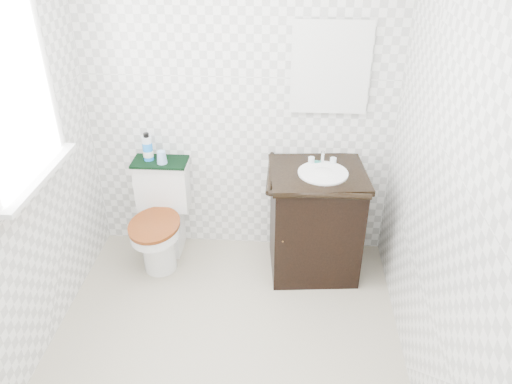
# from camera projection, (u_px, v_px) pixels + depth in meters

# --- Properties ---
(floor) EXTENTS (2.40, 2.40, 0.00)m
(floor) POSITION_uv_depth(u_px,v_px,m) (223.00, 357.00, 3.04)
(floor) COLOR #A59985
(floor) RESTS_ON ground
(wall_back) EXTENTS (2.40, 0.00, 2.40)m
(wall_back) POSITION_uv_depth(u_px,v_px,m) (239.00, 101.00, 3.46)
(wall_back) COLOR white
(wall_back) RESTS_ON ground
(wall_right) EXTENTS (0.00, 2.40, 2.40)m
(wall_right) POSITION_uv_depth(u_px,v_px,m) (445.00, 194.00, 2.36)
(wall_right) COLOR white
(wall_right) RESTS_ON ground
(window) EXTENTS (0.02, 0.70, 0.90)m
(window) POSITION_uv_depth(u_px,v_px,m) (10.00, 95.00, 2.53)
(window) COLOR white
(window) RESTS_ON wall_left
(mirror) EXTENTS (0.50, 0.02, 0.60)m
(mirror) POSITION_uv_depth(u_px,v_px,m) (330.00, 68.00, 3.27)
(mirror) COLOR silver
(mirror) RESTS_ON wall_back
(toilet) EXTENTS (0.41, 0.62, 0.75)m
(toilet) POSITION_uv_depth(u_px,v_px,m) (162.00, 220.00, 3.74)
(toilet) COLOR white
(toilet) RESTS_ON floor
(vanity) EXTENTS (0.70, 0.62, 0.92)m
(vanity) POSITION_uv_depth(u_px,v_px,m) (315.00, 219.00, 3.56)
(vanity) COLOR black
(vanity) RESTS_ON floor
(trash_bin) EXTENTS (0.21, 0.17, 0.28)m
(trash_bin) POSITION_uv_depth(u_px,v_px,m) (298.00, 258.00, 3.63)
(trash_bin) COLOR white
(trash_bin) RESTS_ON floor
(towel) EXTENTS (0.40, 0.22, 0.02)m
(towel) POSITION_uv_depth(u_px,v_px,m) (160.00, 162.00, 3.62)
(towel) COLOR black
(towel) RESTS_ON toilet
(mouthwash_bottle) EXTENTS (0.07, 0.07, 0.21)m
(mouthwash_bottle) POSITION_uv_depth(u_px,v_px,m) (148.00, 148.00, 3.59)
(mouthwash_bottle) COLOR #1B7EEA
(mouthwash_bottle) RESTS_ON towel
(cup) EXTENTS (0.07, 0.07, 0.09)m
(cup) POSITION_uv_depth(u_px,v_px,m) (162.00, 157.00, 3.56)
(cup) COLOR #8AADE2
(cup) RESTS_ON towel
(soap_bar) EXTENTS (0.07, 0.05, 0.02)m
(soap_bar) POSITION_uv_depth(u_px,v_px,m) (316.00, 162.00, 3.46)
(soap_bar) COLOR #177164
(soap_bar) RESTS_ON vanity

